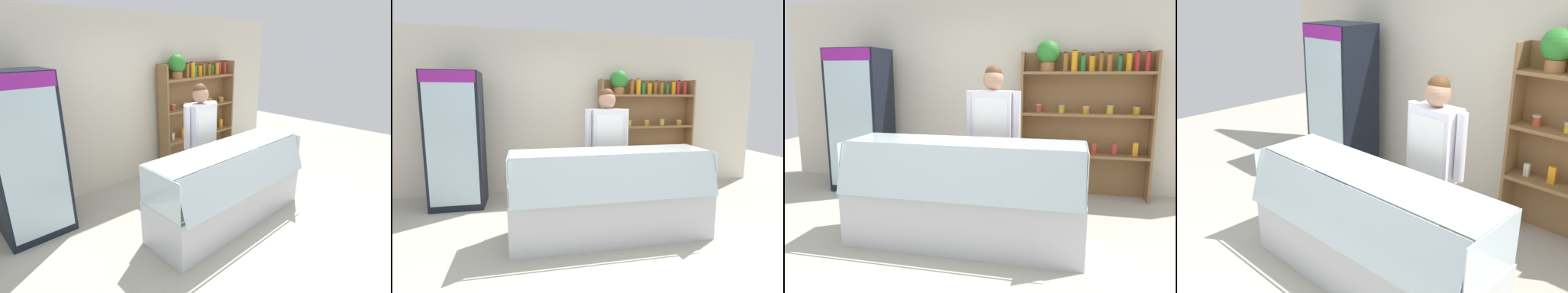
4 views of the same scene
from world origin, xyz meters
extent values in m
plane|color=#B7B2A3|center=(0.00, 0.00, 0.00)|extent=(12.00, 12.00, 0.00)
cube|color=silver|center=(0.00, 2.12, 1.35)|extent=(6.80, 0.10, 2.70)
cube|color=black|center=(-1.91, 1.54, 0.98)|extent=(0.74, 0.60, 1.97)
cube|color=silver|center=(-1.91, 1.24, 0.98)|extent=(0.66, 0.01, 1.77)
cube|color=#8C1E8C|center=(-1.91, 1.24, 1.88)|extent=(0.70, 0.01, 0.16)
cylinder|color=orange|center=(-2.12, 1.30, 0.34)|extent=(0.06, 0.06, 0.18)
cylinder|color=#2D8C38|center=(-1.91, 1.30, 0.33)|extent=(0.06, 0.06, 0.17)
cylinder|color=#9E6623|center=(-1.71, 1.30, 0.32)|extent=(0.06, 0.06, 0.14)
cylinder|color=#9E6623|center=(-2.15, 1.30, 0.88)|extent=(0.06, 0.06, 0.21)
cylinder|color=red|center=(-1.99, 1.30, 0.88)|extent=(0.06, 0.06, 0.21)
cylinder|color=silver|center=(-1.84, 1.30, 0.85)|extent=(0.07, 0.07, 0.14)
cylinder|color=#2D8C38|center=(-1.68, 1.30, 0.86)|extent=(0.06, 0.06, 0.18)
cylinder|color=red|center=(-2.15, 1.30, 1.39)|extent=(0.05, 0.05, 0.19)
cylinder|color=silver|center=(-1.99, 1.30, 1.39)|extent=(0.06, 0.06, 0.20)
cylinder|color=orange|center=(-1.84, 1.30, 1.40)|extent=(0.06, 0.06, 0.21)
cylinder|color=orange|center=(-1.68, 1.30, 1.38)|extent=(0.05, 0.05, 0.17)
cube|color=olive|center=(1.15, 1.97, 0.96)|extent=(1.68, 0.02, 1.91)
cube|color=olive|center=(0.33, 1.83, 0.96)|extent=(0.03, 0.28, 1.91)
cube|color=olive|center=(1.98, 1.83, 0.96)|extent=(0.03, 0.28, 1.91)
cube|color=olive|center=(1.15, 1.83, 0.57)|extent=(1.62, 0.28, 0.04)
cube|color=olive|center=(1.15, 1.83, 1.11)|extent=(1.62, 0.28, 0.04)
cube|color=olive|center=(1.15, 1.83, 1.64)|extent=(1.62, 0.28, 0.04)
cylinder|color=#996038|center=(0.64, 1.83, 1.72)|extent=(0.18, 0.18, 0.12)
sphere|color=#2E812D|center=(0.64, 1.83, 1.91)|extent=(0.30, 0.30, 0.30)
cylinder|color=#9E6623|center=(0.87, 1.83, 1.78)|extent=(0.07, 0.07, 0.23)
cylinder|color=black|center=(0.87, 1.83, 1.90)|extent=(0.04, 0.04, 0.02)
cylinder|color=orange|center=(0.98, 1.81, 1.79)|extent=(0.08, 0.08, 0.25)
cylinder|color=black|center=(0.98, 1.83, 1.92)|extent=(0.05, 0.05, 0.02)
cylinder|color=#2D8C38|center=(1.09, 1.86, 1.76)|extent=(0.07, 0.07, 0.20)
cylinder|color=black|center=(1.09, 1.83, 1.87)|extent=(0.04, 0.04, 0.02)
cylinder|color=orange|center=(1.20, 1.85, 1.76)|extent=(0.07, 0.07, 0.19)
cylinder|color=black|center=(1.20, 1.83, 1.86)|extent=(0.05, 0.05, 0.02)
cylinder|color=#9E6623|center=(1.32, 1.86, 1.78)|extent=(0.06, 0.06, 0.23)
cylinder|color=black|center=(1.32, 1.83, 1.90)|extent=(0.04, 0.04, 0.02)
cylinder|color=#9E6623|center=(1.41, 1.82, 1.77)|extent=(0.06, 0.06, 0.21)
cylinder|color=black|center=(1.41, 1.83, 1.88)|extent=(0.04, 0.04, 0.02)
cylinder|color=#2D8C38|center=(1.54, 1.86, 1.76)|extent=(0.06, 0.06, 0.19)
cylinder|color=black|center=(1.54, 1.83, 1.86)|extent=(0.04, 0.04, 0.02)
cylinder|color=orange|center=(1.65, 1.83, 1.77)|extent=(0.07, 0.07, 0.22)
cylinder|color=black|center=(1.65, 1.83, 1.89)|extent=(0.05, 0.05, 0.02)
cylinder|color=red|center=(1.75, 1.86, 1.78)|extent=(0.07, 0.07, 0.23)
cylinder|color=black|center=(1.75, 1.83, 1.90)|extent=(0.04, 0.04, 0.02)
cylinder|color=red|center=(1.87, 1.84, 1.78)|extent=(0.06, 0.06, 0.23)
cylinder|color=black|center=(1.87, 1.83, 1.90)|extent=(0.04, 0.04, 0.02)
cylinder|color=#BF4C2D|center=(0.54, 1.85, 1.17)|extent=(0.08, 0.08, 0.09)
cylinder|color=silver|center=(0.54, 1.83, 1.23)|extent=(0.08, 0.08, 0.01)
cylinder|color=yellow|center=(0.85, 1.85, 1.17)|extent=(0.08, 0.08, 0.08)
cylinder|color=silver|center=(0.85, 1.83, 1.22)|extent=(0.08, 0.08, 0.01)
cylinder|color=orange|center=(1.16, 1.83, 1.17)|extent=(0.09, 0.09, 0.08)
cylinder|color=silver|center=(1.16, 1.83, 1.21)|extent=(0.09, 0.09, 0.01)
cylinder|color=yellow|center=(1.46, 1.84, 1.17)|extent=(0.08, 0.08, 0.09)
cylinder|color=silver|center=(1.46, 1.83, 1.23)|extent=(0.08, 0.08, 0.01)
cylinder|color=orange|center=(1.77, 1.82, 1.17)|extent=(0.09, 0.09, 0.08)
cylinder|color=silver|center=(1.77, 1.83, 1.21)|extent=(0.09, 0.09, 0.01)
cube|color=silver|center=(0.51, 1.83, 0.66)|extent=(0.06, 0.04, 0.13)
cube|color=orange|center=(0.77, 1.83, 0.68)|extent=(0.07, 0.04, 0.17)
cube|color=#2D8C38|center=(1.03, 1.83, 0.68)|extent=(0.06, 0.04, 0.18)
cube|color=red|center=(1.28, 1.83, 0.66)|extent=(0.06, 0.04, 0.15)
cube|color=red|center=(1.54, 1.83, 0.66)|extent=(0.06, 0.04, 0.14)
cube|color=orange|center=(1.79, 1.83, 0.68)|extent=(0.07, 0.04, 0.17)
cube|color=silver|center=(0.00, 0.08, 0.28)|extent=(2.26, 0.71, 0.55)
cube|color=white|center=(0.00, 0.08, 0.57)|extent=(2.20, 0.65, 0.03)
cube|color=silver|center=(0.00, -0.25, 0.78)|extent=(2.22, 0.16, 0.47)
cube|color=silver|center=(0.00, 0.13, 1.00)|extent=(2.22, 0.55, 0.01)
cube|color=silver|center=(-1.12, 0.08, 0.78)|extent=(0.01, 0.67, 0.45)
cube|color=silver|center=(1.12, 0.08, 0.78)|extent=(0.01, 0.67, 0.45)
cube|color=tan|center=(-0.94, 0.17, 0.61)|extent=(0.16, 0.11, 0.05)
cube|color=white|center=(-0.94, -0.05, 0.61)|extent=(0.05, 0.03, 0.02)
cube|color=beige|center=(-0.67, 0.17, 0.61)|extent=(0.16, 0.11, 0.04)
cube|color=white|center=(-0.67, -0.05, 0.61)|extent=(0.05, 0.03, 0.02)
cube|color=beige|center=(-0.40, 0.17, 0.61)|extent=(0.16, 0.13, 0.04)
cube|color=white|center=(-0.40, -0.05, 0.61)|extent=(0.05, 0.03, 0.02)
cube|color=beige|center=(-0.13, 0.17, 0.61)|extent=(0.17, 0.14, 0.04)
cube|color=white|center=(-0.13, -0.05, 0.61)|extent=(0.05, 0.03, 0.02)
cube|color=tan|center=(0.13, 0.17, 0.61)|extent=(0.16, 0.14, 0.05)
cube|color=white|center=(0.13, -0.05, 0.61)|extent=(0.05, 0.03, 0.02)
cube|color=tan|center=(0.40, 0.17, 0.61)|extent=(0.16, 0.11, 0.06)
cube|color=white|center=(0.40, -0.05, 0.61)|extent=(0.05, 0.03, 0.02)
cube|color=tan|center=(0.67, 0.17, 0.61)|extent=(0.16, 0.13, 0.06)
cube|color=white|center=(0.67, -0.05, 0.61)|extent=(0.05, 0.03, 0.02)
cube|color=tan|center=(0.93, 0.17, 0.61)|extent=(0.16, 0.11, 0.05)
cube|color=white|center=(0.93, -0.05, 0.61)|extent=(0.05, 0.03, 0.02)
cylinder|color=tan|center=(-0.95, -0.02, 0.65)|extent=(0.16, 0.15, 0.13)
cylinder|color=tan|center=(-0.73, -0.02, 0.66)|extent=(0.16, 0.16, 0.14)
cylinder|color=white|center=(0.56, 0.00, 0.70)|extent=(0.07, 0.07, 0.23)
cylinder|color=white|center=(0.66, 0.00, 0.68)|extent=(0.07, 0.07, 0.19)
cylinder|color=#2D2D38|center=(0.05, 0.76, 0.40)|extent=(0.13, 0.13, 0.79)
cylinder|color=#2D2D38|center=(0.23, 0.76, 0.40)|extent=(0.13, 0.13, 0.79)
cube|color=white|center=(0.14, 0.76, 1.12)|extent=(0.41, 0.24, 0.66)
cube|color=white|center=(0.14, 0.63, 0.77)|extent=(0.35, 0.01, 1.23)
cylinder|color=white|center=(-0.11, 0.76, 1.16)|extent=(0.09, 0.09, 0.59)
cylinder|color=white|center=(0.40, 0.76, 1.16)|extent=(0.09, 0.09, 0.59)
sphere|color=tan|center=(0.14, 0.76, 1.57)|extent=(0.22, 0.22, 0.22)
sphere|color=brown|center=(0.14, 0.77, 1.62)|extent=(0.19, 0.19, 0.19)
camera|label=1|loc=(-2.77, -2.18, 2.24)|focal=28.00mm
camera|label=2|loc=(-0.95, -3.16, 1.58)|focal=28.00mm
camera|label=3|loc=(0.95, -3.29, 1.63)|focal=35.00mm
camera|label=4|loc=(2.20, -2.14, 2.41)|focal=40.00mm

